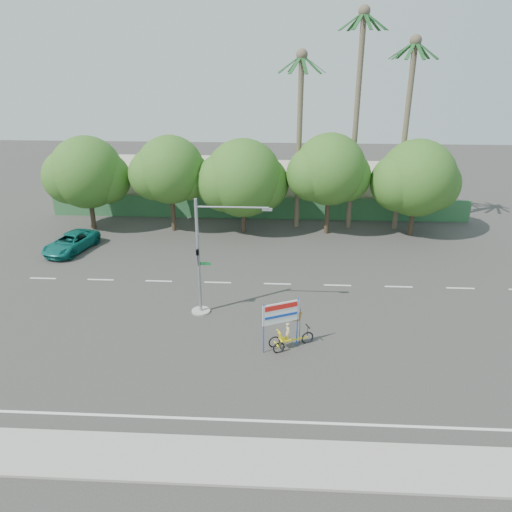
{
  "coord_description": "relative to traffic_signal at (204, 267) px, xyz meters",
  "views": [
    {
      "loc": [
        2.18,
        -21.89,
        14.7
      ],
      "look_at": [
        0.77,
        4.45,
        3.5
      ],
      "focal_mm": 35.0,
      "sensor_mm": 36.0,
      "label": 1
    }
  ],
  "objects": [
    {
      "name": "tree_far_right",
      "position": [
        15.15,
        14.02,
        1.73
      ],
      "size": [
        7.38,
        6.2,
        7.94
      ],
      "color": "#473828",
      "rests_on": "ground"
    },
    {
      "name": "ground",
      "position": [
        2.2,
        -3.98,
        -2.92
      ],
      "size": [
        120.0,
        120.0,
        0.0
      ],
      "primitive_type": "plane",
      "color": "#33302D",
      "rests_on": "ground"
    },
    {
      "name": "tree_far_left",
      "position": [
        -11.85,
        14.02,
        1.84
      ],
      "size": [
        7.14,
        6.0,
        7.96
      ],
      "color": "#473828",
      "rests_on": "ground"
    },
    {
      "name": "traffic_signal",
      "position": [
        0.0,
        0.0,
        0.0
      ],
      "size": [
        4.72,
        1.1,
        7.0
      ],
      "color": "gray",
      "rests_on": "ground"
    },
    {
      "name": "trike_billboard",
      "position": [
        4.71,
        -3.57,
        -1.76
      ],
      "size": [
        2.7,
        1.39,
        2.88
      ],
      "rotation": [
        0.0,
        0.0,
        0.42
      ],
      "color": "black",
      "rests_on": "ground"
    },
    {
      "name": "palm_short",
      "position": [
        5.7,
        15.52,
        5.94
      ],
      "size": [
        3.73,
        3.79,
        14.45
      ],
      "color": "#70604C",
      "rests_on": "ground"
    },
    {
      "name": "fence",
      "position": [
        2.2,
        17.52,
        -1.92
      ],
      "size": [
        38.0,
        0.08,
        2.0
      ],
      "primitive_type": "cube",
      "color": "#336B3D",
      "rests_on": "ground"
    },
    {
      "name": "palm_tall",
      "position": [
        10.2,
        15.52,
        7.55
      ],
      "size": [
        3.73,
        3.79,
        17.45
      ],
      "color": "#70604C",
      "rests_on": "ground"
    },
    {
      "name": "palm_mid",
      "position": [
        14.2,
        15.52,
        6.48
      ],
      "size": [
        3.73,
        3.79,
        15.45
      ],
      "color": "#70604C",
      "rests_on": "ground"
    },
    {
      "name": "tree_left",
      "position": [
        -4.85,
        14.02,
        2.14
      ],
      "size": [
        6.66,
        5.6,
        8.07
      ],
      "color": "#473828",
      "rests_on": "ground"
    },
    {
      "name": "tree_center",
      "position": [
        1.14,
        14.02,
        1.55
      ],
      "size": [
        7.62,
        6.4,
        7.85
      ],
      "color": "#473828",
      "rests_on": "ground"
    },
    {
      "name": "tree_right",
      "position": [
        8.15,
        14.02,
        2.32
      ],
      "size": [
        6.9,
        5.8,
        8.36
      ],
      "color": "#473828",
      "rests_on": "ground"
    },
    {
      "name": "building_right",
      "position": [
        10.2,
        22.02,
        -1.12
      ],
      "size": [
        14.0,
        8.0,
        3.6
      ],
      "primitive_type": "cube",
      "color": "#BBAF94",
      "rests_on": "ground"
    },
    {
      "name": "sidewalk_near",
      "position": [
        2.2,
        -11.48,
        -2.86
      ],
      "size": [
        50.0,
        2.4,
        0.12
      ],
      "primitive_type": "cube",
      "color": "gray",
      "rests_on": "ground"
    },
    {
      "name": "pickup_truck",
      "position": [
        -11.74,
        8.96,
        -2.22
      ],
      "size": [
        3.5,
        5.42,
        1.39
      ],
      "primitive_type": "imported",
      "rotation": [
        0.0,
        0.0,
        -0.26
      ],
      "color": "#0E665E",
      "rests_on": "ground"
    },
    {
      "name": "building_left",
      "position": [
        -7.8,
        22.02,
        -0.92
      ],
      "size": [
        12.0,
        8.0,
        4.0
      ],
      "primitive_type": "cube",
      "color": "#BBAF94",
      "rests_on": "ground"
    }
  ]
}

